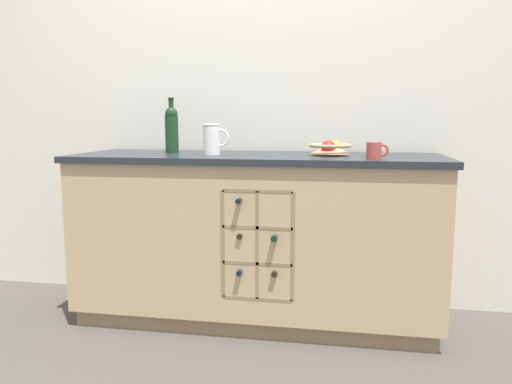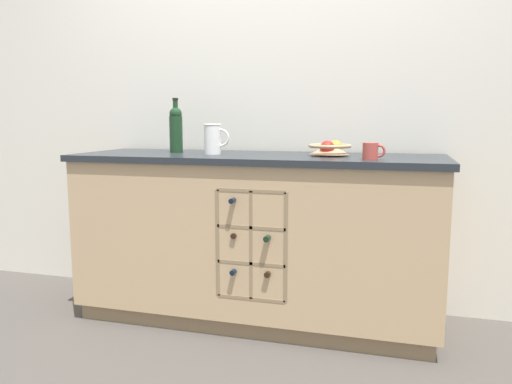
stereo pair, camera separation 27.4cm
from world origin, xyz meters
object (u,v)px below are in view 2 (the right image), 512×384
Objects in this scene: fruit_bowl at (330,148)px; ceramic_mug at (371,151)px; standing_wine_bottle at (176,128)px; white_pitcher at (213,138)px.

ceramic_mug is at bearing -39.81° from fruit_bowl.
fruit_bowl is 0.90m from standing_wine_bottle.
ceramic_mug is at bearing -9.08° from white_pitcher.
white_pitcher is 0.28m from standing_wine_bottle.
standing_wine_bottle reaches higher than ceramic_mug.
white_pitcher is 0.53× the size of standing_wine_bottle.
fruit_bowl is at bearing 4.20° from white_pitcher.
standing_wine_bottle reaches higher than white_pitcher.
fruit_bowl is 0.72× the size of standing_wine_bottle.
standing_wine_bottle is at bearing 162.16° from white_pitcher.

